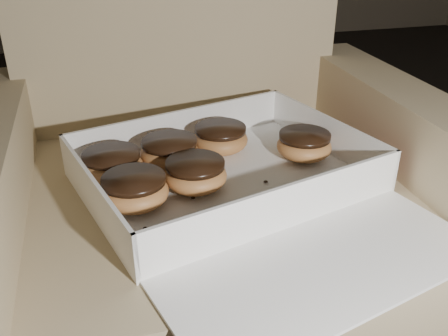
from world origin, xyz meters
name	(u,v)px	position (x,y,z in m)	size (l,w,h in m)	color
floor	(342,241)	(0.00, 0.00, 0.00)	(4.50, 4.50, 0.00)	black
armchair	(208,218)	(-0.41, -0.19, 0.27)	(0.81, 0.68, 0.85)	tan
bakery_box	(241,187)	(-0.38, -0.30, 0.39)	(0.56, 0.61, 0.07)	white
donut_a	(304,145)	(-0.24, -0.22, 0.41)	(0.10, 0.10, 0.05)	#C58545
donut_b	(170,152)	(-0.47, -0.19, 0.41)	(0.10, 0.10, 0.05)	#C58545
donut_c	(195,174)	(-0.45, -0.28, 0.41)	(0.10, 0.10, 0.05)	#C58545
donut_d	(221,138)	(-0.38, -0.16, 0.41)	(0.10, 0.10, 0.05)	#C58545
donut_e	(135,190)	(-0.55, -0.31, 0.41)	(0.10, 0.10, 0.05)	#C58545
donut_f	(112,165)	(-0.57, -0.21, 0.41)	(0.10, 0.10, 0.05)	#C58545
crumb_a	(145,228)	(-0.54, -0.37, 0.39)	(0.01, 0.01, 0.00)	black
crumb_b	(343,192)	(-0.23, -0.35, 0.39)	(0.01, 0.01, 0.00)	black
crumb_c	(266,182)	(-0.33, -0.29, 0.39)	(0.01, 0.01, 0.00)	black
crumb_d	(265,218)	(-0.37, -0.39, 0.39)	(0.01, 0.01, 0.00)	black
crumb_e	(193,198)	(-0.46, -0.31, 0.39)	(0.01, 0.01, 0.00)	black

